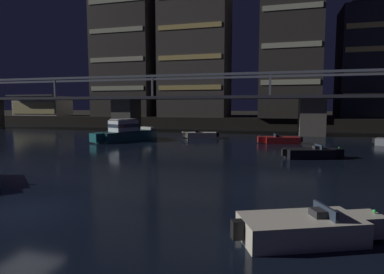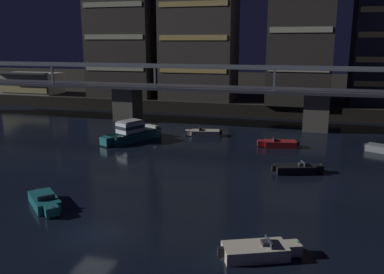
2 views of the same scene
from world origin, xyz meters
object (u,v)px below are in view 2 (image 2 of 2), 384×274
tower_central (302,11)px  waterfront_pavilion (32,83)px  river_bridge (216,98)px  speedboat_far_left (45,202)px  speedboat_far_center (279,144)px  speedboat_mid_center (204,133)px  cabin_cruiser_near_left (132,133)px  speedboat_mid_right (259,251)px  tower_east_tall (380,46)px  speedboat_mid_left (297,169)px  tower_west_tall (200,21)px  tower_west_low (127,22)px

tower_central → waterfront_pavilion: tower_central is taller
waterfront_pavilion → river_bridge: bearing=-15.5°
tower_central → speedboat_far_left: size_ratio=7.21×
tower_central → speedboat_far_center: tower_central is taller
speedboat_mid_center → speedboat_far_left: 28.71m
cabin_cruiser_near_left → speedboat_mid_right: (19.87, -26.00, -0.64)m
tower_east_tall → speedboat_mid_center: size_ratio=3.93×
speedboat_far_left → speedboat_mid_left: bearing=36.7°
speedboat_far_center → tower_central: bearing=86.5°
speedboat_mid_left → speedboat_far_center: size_ratio=0.98×
river_bridge → speedboat_far_left: river_bridge is taller
waterfront_pavilion → speedboat_far_left: (36.86, -48.36, -4.02)m
speedboat_far_left → tower_west_tall: bearing=90.2°
tower_east_tall → cabin_cruiser_near_left: tower_east_tall is taller
waterfront_pavilion → speedboat_mid_right: (54.26, -51.65, -4.02)m
tower_west_tall → speedboat_mid_right: tower_west_tall is taller
speedboat_mid_center → speedboat_far_left: size_ratio=1.16×
speedboat_mid_center → speedboat_far_left: (-6.21, -28.03, 0.00)m
speedboat_mid_center → speedboat_far_left: same height
speedboat_mid_right → speedboat_mid_center: bearing=109.7°
tower_west_low → speedboat_mid_right: 66.33m
speedboat_far_left → speedboat_far_center: bearing=55.5°
cabin_cruiser_near_left → tower_west_low: bearing=114.7°
tower_west_tall → tower_central: 18.62m
speedboat_mid_center → tower_central: bearing=61.2°
tower_west_tall → speedboat_far_center: size_ratio=5.63×
speedboat_far_center → speedboat_mid_center: bearing=161.3°
tower_west_low → waterfront_pavilion: bearing=-171.0°
speedboat_mid_left → speedboat_mid_center: bearing=133.7°
tower_central → cabin_cruiser_near_left: size_ratio=3.54×
speedboat_far_center → waterfront_pavilion: bearing=156.0°
waterfront_pavilion → speedboat_mid_center: (43.06, -20.33, -4.02)m
tower_west_low → waterfront_pavilion: 24.75m
river_bridge → speedboat_mid_right: (11.32, -39.74, -3.90)m
river_bridge → tower_west_tall: size_ratio=3.33×
speedboat_far_center → tower_east_tall: bearing=60.8°
tower_east_tall → speedboat_mid_left: bearing=-108.6°
speedboat_far_left → speedboat_mid_center: bearing=77.5°
river_bridge → speedboat_mid_right: bearing=-74.1°
speedboat_mid_center → speedboat_mid_right: bearing=-70.3°
tower_central → speedboat_mid_center: (-12.16, -22.10, -17.83)m
tower_west_tall → speedboat_mid_left: (19.46, -35.77, -16.34)m
tower_central → tower_east_tall: tower_central is taller
tower_central → speedboat_mid_left: size_ratio=6.30×
speedboat_mid_center → speedboat_far_center: 11.19m
waterfront_pavilion → speedboat_far_center: 58.89m
river_bridge → speedboat_mid_center: river_bridge is taller
tower_west_low → speedboat_mid_left: tower_west_low is taller
tower_central → tower_east_tall: bearing=3.1°
river_bridge → speedboat_mid_left: 26.02m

